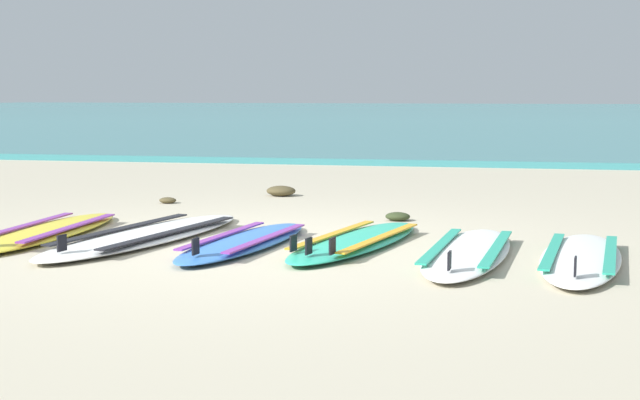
{
  "coord_description": "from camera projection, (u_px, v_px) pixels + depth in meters",
  "views": [
    {
      "loc": [
        1.77,
        -6.42,
        1.13
      ],
      "look_at": [
        0.28,
        0.82,
        0.25
      ],
      "focal_mm": 51.66,
      "sensor_mm": 36.0,
      "label": 1
    }
  ],
  "objects": [
    {
      "name": "ground_plane",
      "position": [
        260.0,
        246.0,
        6.73
      ],
      "size": [
        80.0,
        80.0,
        0.0
      ],
      "primitive_type": "plane",
      "color": "#B7AD93"
    },
    {
      "name": "sea",
      "position": [
        471.0,
        114.0,
        42.99
      ],
      "size": [
        80.0,
        60.0,
        0.1
      ],
      "primitive_type": "cube",
      "color": "teal",
      "rests_on": "ground"
    },
    {
      "name": "surfboard_0",
      "position": [
        47.0,
        232.0,
        7.18
      ],
      "size": [
        0.54,
        2.15,
        0.18
      ],
      "color": "yellow",
      "rests_on": "ground"
    },
    {
      "name": "surfboard_1",
      "position": [
        146.0,
        235.0,
        6.99
      ],
      "size": [
        1.14,
        2.56,
        0.18
      ],
      "color": "white",
      "rests_on": "ground"
    },
    {
      "name": "surfboard_2",
      "position": [
        244.0,
        242.0,
        6.69
      ],
      "size": [
        0.76,
        1.99,
        0.18
      ],
      "color": "#3875CC",
      "rests_on": "ground"
    },
    {
      "name": "surfboard_3",
      "position": [
        356.0,
        241.0,
        6.72
      ],
      "size": [
        0.98,
        2.13,
        0.18
      ],
      "color": "#2DB793",
      "rests_on": "ground"
    },
    {
      "name": "surfboard_4",
      "position": [
        468.0,
        252.0,
        6.27
      ],
      "size": [
        0.72,
        2.15,
        0.18
      ],
      "color": "white",
      "rests_on": "ground"
    },
    {
      "name": "surfboard_5",
      "position": [
        581.0,
        258.0,
        6.06
      ],
      "size": [
        0.74,
        2.1,
        0.18
      ],
      "color": "white",
      "rests_on": "ground"
    },
    {
      "name": "seaweed_clump_near_shoreline",
      "position": [
        281.0,
        191.0,
        9.91
      ],
      "size": [
        0.32,
        0.25,
        0.11
      ],
      "primitive_type": "ellipsoid",
      "color": "#4C4228",
      "rests_on": "ground"
    },
    {
      "name": "seaweed_clump_mid_sand",
      "position": [
        398.0,
        216.0,
        8.03
      ],
      "size": [
        0.22,
        0.17,
        0.08
      ],
      "primitive_type": "ellipsoid",
      "color": "#2D381E",
      "rests_on": "ground"
    },
    {
      "name": "seaweed_clump_by_the_boards",
      "position": [
        168.0,
        200.0,
        9.27
      ],
      "size": [
        0.17,
        0.14,
        0.06
      ],
      "primitive_type": "ellipsoid",
      "color": "#4C4228",
      "rests_on": "ground"
    }
  ]
}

